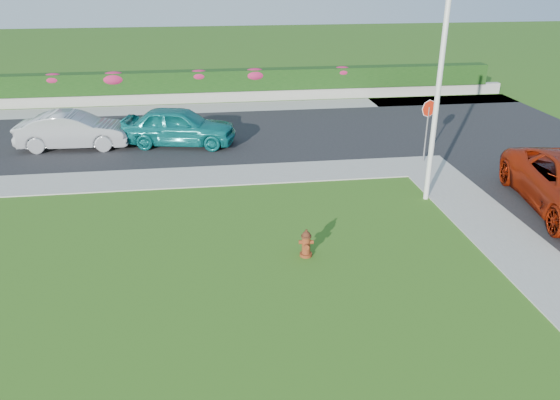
{
  "coord_description": "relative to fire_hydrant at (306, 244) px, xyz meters",
  "views": [
    {
      "loc": [
        -1.01,
        -9.37,
        7.02
      ],
      "look_at": [
        0.9,
        4.54,
        0.9
      ],
      "focal_mm": 35.0,
      "sensor_mm": 36.0,
      "label": 1
    }
  ],
  "objects": [
    {
      "name": "curb_corner",
      "position": [
        5.65,
        6.12,
        -0.34
      ],
      "size": [
        2.0,
        2.0,
        0.04
      ],
      "primitive_type": "cube",
      "color": "gray",
      "rests_on": "ground"
    },
    {
      "name": "sidewalk_beyond",
      "position": [
        -2.35,
        16.12,
        -0.34
      ],
      "size": [
        34.0,
        2.0,
        0.04
      ],
      "primitive_type": "cube",
      "color": "gray",
      "rests_on": "ground"
    },
    {
      "name": "utility_pole",
      "position": [
        4.53,
        3.19,
        2.73
      ],
      "size": [
        0.16,
        0.16,
        6.17
      ],
      "primitive_type": "cylinder",
      "color": "silver",
      "rests_on": "ground"
    },
    {
      "name": "flower_clump_f",
      "position": [
        5.22,
        17.62,
        1.1
      ],
      "size": [
        1.19,
        0.76,
        0.59
      ],
      "primitive_type": "ellipsoid",
      "color": "#A81C4E",
      "rests_on": "hedge"
    },
    {
      "name": "flower_clump_e",
      "position": [
        0.35,
        17.62,
        1.06
      ],
      "size": [
        1.4,
        0.9,
        0.7
      ],
      "primitive_type": "ellipsoid",
      "color": "#A81C4E",
      "rests_on": "hedge"
    },
    {
      "name": "flower_clump_d",
      "position": [
        -2.67,
        17.62,
        1.09
      ],
      "size": [
        1.24,
        0.8,
        0.62
      ],
      "primitive_type": "ellipsoid",
      "color": "#A81C4E",
      "rests_on": "hedge"
    },
    {
      "name": "sidewalk_far",
      "position": [
        -7.35,
        6.12,
        -0.34
      ],
      "size": [
        24.0,
        2.0,
        0.04
      ],
      "primitive_type": "cube",
      "color": "gray",
      "rests_on": "ground"
    },
    {
      "name": "sedan_teal",
      "position": [
        -3.52,
        9.96,
        0.47
      ],
      "size": [
        4.91,
        2.75,
        1.58
      ],
      "primitive_type": "imported",
      "rotation": [
        0.0,
        0.0,
        1.37
      ],
      "color": "#0E6A6A",
      "rests_on": "street_far"
    },
    {
      "name": "retaining_wall",
      "position": [
        -2.35,
        17.62,
        -0.06
      ],
      "size": [
        34.0,
        0.4,
        0.6
      ],
      "primitive_type": "cube",
      "color": "gray",
      "rests_on": "ground"
    },
    {
      "name": "fire_hydrant",
      "position": [
        0.0,
        0.0,
        0.0
      ],
      "size": [
        0.39,
        0.37,
        0.76
      ],
      "rotation": [
        0.0,
        0.0,
        -0.11
      ],
      "color": "#4C140B",
      "rests_on": "ground"
    },
    {
      "name": "ground",
      "position": [
        -1.35,
        -2.88,
        -0.36
      ],
      "size": [
        120.0,
        120.0,
        0.0
      ],
      "primitive_type": "plane",
      "color": "black",
      "rests_on": "ground"
    },
    {
      "name": "sedan_silver",
      "position": [
        -7.76,
        10.13,
        0.41
      ],
      "size": [
        4.48,
        1.71,
        1.46
      ],
      "primitive_type": "imported",
      "rotation": [
        0.0,
        0.0,
        1.53
      ],
      "color": "#96999D",
      "rests_on": "street_far"
    },
    {
      "name": "street_far",
      "position": [
        -6.35,
        11.12,
        -0.34
      ],
      "size": [
        26.0,
        8.0,
        0.04
      ],
      "primitive_type": "cube",
      "color": "black",
      "rests_on": "ground"
    },
    {
      "name": "hedge",
      "position": [
        -2.35,
        17.72,
        0.79
      ],
      "size": [
        32.0,
        0.9,
        1.1
      ],
      "primitive_type": "cube",
      "color": "black",
      "rests_on": "retaining_wall"
    },
    {
      "name": "flower_clump_b",
      "position": [
        -10.19,
        17.62,
        1.1
      ],
      "size": [
        1.23,
        0.79,
        0.61
      ],
      "primitive_type": "ellipsoid",
      "color": "#A81C4E",
      "rests_on": "hedge"
    },
    {
      "name": "stop_sign",
      "position": [
        5.78,
        6.6,
        1.42
      ],
      "size": [
        0.63,
        0.23,
        2.42
      ],
      "rotation": [
        0.0,
        0.0,
        -0.05
      ],
      "color": "slate",
      "rests_on": "ground"
    },
    {
      "name": "flower_clump_c",
      "position": [
        -7.12,
        17.62,
        1.05
      ],
      "size": [
        1.48,
        0.95,
        0.74
      ],
      "primitive_type": "ellipsoid",
      "color": "#A81C4E",
      "rests_on": "hedge"
    }
  ]
}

